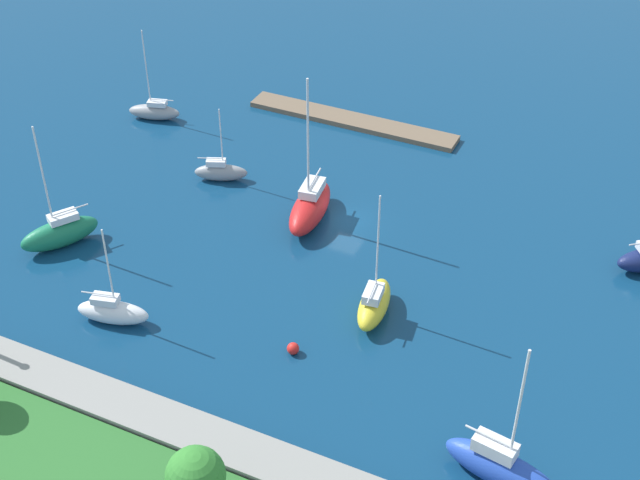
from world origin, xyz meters
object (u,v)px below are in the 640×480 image
at_px(park_tree_midwest, 196,476).
at_px(sailboat_blue_lone_south, 501,467).
at_px(sailboat_red_outer_mooring, 310,206).
at_px(sailboat_white_off_beacon, 112,311).
at_px(sailboat_gray_mid_basin, 154,111).
at_px(mooring_buoy_red, 293,348).
at_px(sailboat_green_near_pier, 60,232).
at_px(sailboat_gray_west_end, 221,172).
at_px(sailboat_yellow_center_basin, 374,303).
at_px(pier_dock, 352,121).

height_order(park_tree_midwest, sailboat_blue_lone_south, sailboat_blue_lone_south).
bearing_deg(sailboat_red_outer_mooring, sailboat_white_off_beacon, -30.46).
bearing_deg(sailboat_gray_mid_basin, mooring_buoy_red, 122.10).
relative_size(sailboat_blue_lone_south, mooring_buoy_red, 12.62).
xyz_separation_m(sailboat_green_near_pier, sailboat_gray_mid_basin, (4.98, -21.03, -0.39)).
bearing_deg(mooring_buoy_red, sailboat_green_near_pier, -8.15).
relative_size(park_tree_midwest, sailboat_gray_west_end, 0.72).
bearing_deg(sailboat_yellow_center_basin, sailboat_gray_mid_basin, 52.01).
xyz_separation_m(sailboat_blue_lone_south, mooring_buoy_red, (16.20, -4.58, -0.85)).
relative_size(park_tree_midwest, sailboat_green_near_pier, 0.47).
height_order(sailboat_yellow_center_basin, sailboat_green_near_pier, sailboat_green_near_pier).
bearing_deg(park_tree_midwest, sailboat_gray_mid_basin, -53.23).
bearing_deg(sailboat_blue_lone_south, sailboat_red_outer_mooring, 146.94).
xyz_separation_m(park_tree_midwest, sailboat_blue_lone_south, (-14.42, -10.61, -3.40)).
xyz_separation_m(sailboat_yellow_center_basin, sailboat_green_near_pier, (26.32, 2.87, 0.11)).
xyz_separation_m(pier_dock, sailboat_red_outer_mooring, (-3.49, 16.81, 1.12)).
bearing_deg(sailboat_gray_west_end, pier_dock, 43.42).
relative_size(park_tree_midwest, sailboat_yellow_center_basin, 0.50).
distance_m(sailboat_yellow_center_basin, sailboat_gray_mid_basin, 36.19).
relative_size(sailboat_red_outer_mooring, sailboat_blue_lone_south, 1.21).
bearing_deg(sailboat_green_near_pier, sailboat_blue_lone_south, 110.66).
xyz_separation_m(sailboat_red_outer_mooring, sailboat_blue_lone_south, (-22.19, 19.75, -0.09)).
height_order(sailboat_blue_lone_south, sailboat_gray_mid_basin, sailboat_blue_lone_south).
bearing_deg(sailboat_red_outer_mooring, sailboat_gray_west_end, -110.04).
bearing_deg(pier_dock, sailboat_red_outer_mooring, 101.73).
relative_size(sailboat_gray_west_end, sailboat_green_near_pier, 0.65).
bearing_deg(sailboat_white_off_beacon, park_tree_midwest, -54.05).
relative_size(sailboat_green_near_pier, sailboat_red_outer_mooring, 0.83).
xyz_separation_m(pier_dock, sailboat_yellow_center_basin, (-13.06, 25.85, 0.91)).
relative_size(sailboat_green_near_pier, sailboat_gray_mid_basin, 1.18).
xyz_separation_m(sailboat_green_near_pier, mooring_buoy_red, (-22.74, 3.26, -0.83)).
bearing_deg(sailboat_white_off_beacon, sailboat_green_near_pier, 133.43).
xyz_separation_m(park_tree_midwest, sailboat_gray_mid_basin, (29.50, -39.48, -3.81)).
bearing_deg(pier_dock, park_tree_midwest, 103.42).
relative_size(pier_dock, sailboat_blue_lone_south, 1.96).
distance_m(sailboat_blue_lone_south, mooring_buoy_red, 16.86).
xyz_separation_m(sailboat_green_near_pier, sailboat_white_off_beacon, (-9.35, 5.88, -0.29)).
distance_m(sailboat_gray_west_end, sailboat_green_near_pier, 15.61).
bearing_deg(sailboat_white_off_beacon, mooring_buoy_red, -3.30).
bearing_deg(mooring_buoy_red, sailboat_white_off_beacon, 11.10).
bearing_deg(sailboat_green_near_pier, sailboat_gray_mid_basin, -134.63).
height_order(pier_dock, sailboat_gray_west_end, sailboat_gray_west_end).
bearing_deg(sailboat_yellow_center_basin, sailboat_gray_west_end, 52.35).
bearing_deg(mooring_buoy_red, park_tree_midwest, 96.68).
height_order(sailboat_yellow_center_basin, sailboat_gray_mid_basin, sailboat_yellow_center_basin).
bearing_deg(sailboat_blue_lone_south, sailboat_gray_mid_basin, 155.30).
relative_size(sailboat_yellow_center_basin, sailboat_gray_mid_basin, 1.10).
height_order(sailboat_gray_west_end, sailboat_red_outer_mooring, sailboat_red_outer_mooring).
height_order(park_tree_midwest, sailboat_green_near_pier, sailboat_green_near_pier).
relative_size(sailboat_green_near_pier, mooring_buoy_red, 12.73).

